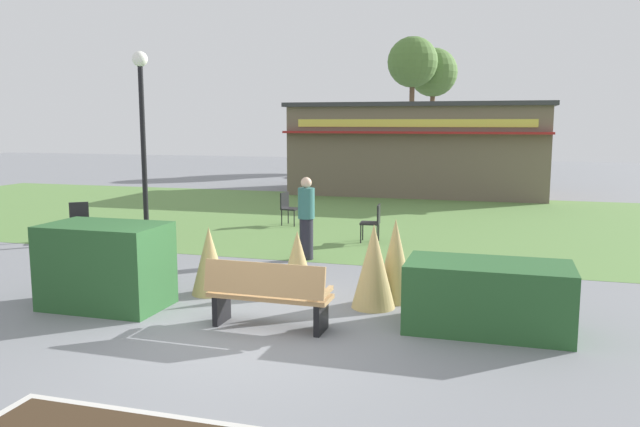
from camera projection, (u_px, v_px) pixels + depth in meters
ground_plane at (242, 338)px, 8.21m from camera, size 80.00×80.00×0.00m
lawn_patch at (387, 219)px, 18.21m from camera, size 36.00×12.00×0.01m
park_bench at (268, 294)px, 8.52m from camera, size 1.71×0.55×0.95m
hedge_left at (106, 266)px, 9.53m from camera, size 1.80×1.10×1.28m
hedge_right at (488, 297)px, 8.47m from camera, size 2.18×1.10×0.93m
ornamental_grass_behind_left at (374, 266)px, 9.50m from camera, size 0.66×0.66×1.28m
ornamental_grass_behind_right at (297, 262)px, 10.28m from camera, size 0.60×0.60×1.05m
ornamental_grass_behind_center at (395, 260)px, 9.84m from camera, size 0.61×0.61×1.31m
ornamental_grass_behind_far at (209, 260)px, 10.26m from camera, size 0.60×0.60×1.11m
lamppost_mid at (142, 123)px, 14.81m from camera, size 0.36×0.36×4.42m
trash_bin at (473, 305)px, 8.34m from camera, size 0.52×0.52×0.78m
food_kiosk at (420, 148)px, 24.89m from camera, size 9.82×5.21×3.50m
cafe_chair_west at (374, 220)px, 14.67m from camera, size 0.48×0.48×0.89m
cafe_chair_east at (79, 218)px, 15.01m from camera, size 0.62×0.62×0.89m
cafe_chair_center at (288, 206)px, 17.13m from camera, size 0.50×0.50×0.89m
person_strolling at (306, 218)px, 12.80m from camera, size 0.34×0.34×1.69m
parked_car_west_slot at (358, 164)px, 32.35m from camera, size 4.28×2.22×1.20m
tree_left_bg at (413, 63)px, 35.03m from camera, size 2.80×2.80×7.47m
tree_right_bg at (433, 73)px, 36.55m from camera, size 2.80×2.80×7.02m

